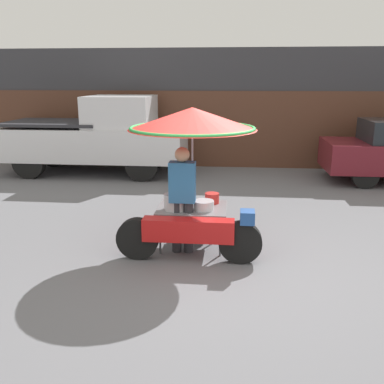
{
  "coord_description": "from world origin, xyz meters",
  "views": [
    {
      "loc": [
        0.06,
        -5.56,
        2.56
      ],
      "look_at": [
        -0.55,
        0.63,
        0.88
      ],
      "focal_mm": 40.0,
      "sensor_mm": 36.0,
      "label": 1
    }
  ],
  "objects": [
    {
      "name": "pickup_truck",
      "position": [
        -3.59,
        5.63,
        1.01
      ],
      "size": [
        4.96,
        1.84,
        2.09
      ],
      "color": "black",
      "rests_on": "ground"
    },
    {
      "name": "ground_plane",
      "position": [
        0.0,
        0.0,
        0.0
      ],
      "size": [
        36.0,
        36.0,
        0.0
      ],
      "primitive_type": "plane",
      "color": "slate"
    },
    {
      "name": "vendor_person",
      "position": [
        -0.67,
        0.42,
        0.89
      ],
      "size": [
        0.38,
        0.22,
        1.6
      ],
      "color": "#2D2D33",
      "rests_on": "ground"
    },
    {
      "name": "shopfront_building",
      "position": [
        0.0,
        7.86,
        1.67
      ],
      "size": [
        28.0,
        2.06,
        3.35
      ],
      "color": "#38383D",
      "rests_on": "ground"
    },
    {
      "name": "vendor_motorcycle_cart",
      "position": [
        -0.55,
        0.61,
        1.66
      ],
      "size": [
        2.08,
        1.89,
        2.14
      ],
      "color": "black",
      "rests_on": "ground"
    }
  ]
}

